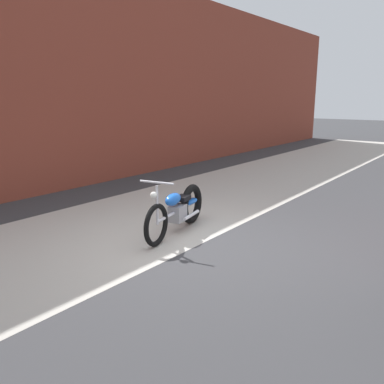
{
  "coord_description": "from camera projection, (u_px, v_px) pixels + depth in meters",
  "views": [
    {
      "loc": [
        -4.73,
        -3.51,
        2.27
      ],
      "look_at": [
        0.4,
        0.37,
        0.75
      ],
      "focal_mm": 37.48,
      "sensor_mm": 36.0,
      "label": 1
    }
  ],
  "objects": [
    {
      "name": "ground_plane",
      "position": [
        195.0,
        247.0,
        6.25
      ],
      "size": [
        80.0,
        80.0,
        0.0
      ],
      "primitive_type": "plane",
      "color": "#38383A"
    },
    {
      "name": "sidewalk_slab",
      "position": [
        118.0,
        226.0,
        7.28
      ],
      "size": [
        36.0,
        3.5,
        0.01
      ],
      "primitive_type": "cube",
      "color": "#B2ADA3",
      "rests_on": "ground"
    },
    {
      "name": "brick_building_wall",
      "position": [
        3.0,
        74.0,
        8.67
      ],
      "size": [
        36.0,
        0.5,
        5.52
      ],
      "primitive_type": "cube",
      "color": "brown",
      "rests_on": "ground"
    },
    {
      "name": "motorcycle_blue",
      "position": [
        180.0,
        209.0,
        6.92
      ],
      "size": [
        1.98,
        0.69,
        1.03
      ],
      "rotation": [
        0.0,
        0.0,
        3.35
      ],
      "color": "black",
      "rests_on": "ground"
    }
  ]
}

